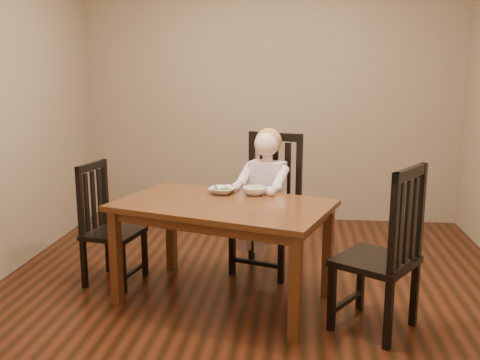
# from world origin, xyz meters

# --- Properties ---
(room) EXTENTS (4.01, 4.01, 2.71)m
(room) POSITION_xyz_m (0.00, 0.00, 1.35)
(room) COLOR #491E0F
(room) RESTS_ON ground
(dining_table) EXTENTS (1.64, 1.27, 0.72)m
(dining_table) POSITION_xyz_m (-0.21, -0.22, 0.64)
(dining_table) COLOR #4C2811
(dining_table) RESTS_ON room
(chair_child) EXTENTS (0.60, 0.59, 1.12)m
(chair_child) POSITION_xyz_m (0.07, 0.45, 0.54)
(chair_child) COLOR black
(chair_child) RESTS_ON room
(chair_left) EXTENTS (0.45, 0.47, 0.93)m
(chair_left) POSITION_xyz_m (-1.14, 0.04, 0.45)
(chair_left) COLOR black
(chair_left) RESTS_ON room
(chair_right) EXTENTS (0.62, 0.62, 1.06)m
(chair_right) POSITION_xyz_m (0.84, -0.56, 0.51)
(chair_right) COLOR black
(chair_right) RESTS_ON room
(toddler) EXTENTS (0.49, 0.55, 0.63)m
(toddler) POSITION_xyz_m (0.05, 0.40, 0.70)
(toddler) COLOR white
(toddler) RESTS_ON chair_child
(bowl_peas) EXTENTS (0.23, 0.23, 0.05)m
(bowl_peas) POSITION_xyz_m (-0.25, 0.05, 0.74)
(bowl_peas) COLOR white
(bowl_peas) RESTS_ON dining_table
(bowl_veg) EXTENTS (0.22, 0.22, 0.06)m
(bowl_veg) POSITION_xyz_m (-0.01, 0.04, 0.75)
(bowl_veg) COLOR white
(bowl_veg) RESTS_ON dining_table
(fork) EXTENTS (0.05, 0.11, 0.05)m
(fork) POSITION_xyz_m (-0.29, 0.04, 0.77)
(fork) COLOR silver
(fork) RESTS_ON bowl_peas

